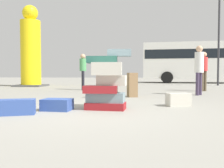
{
  "coord_description": "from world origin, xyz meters",
  "views": [
    {
      "loc": [
        1.03,
        -4.59,
        0.73
      ],
      "look_at": [
        0.39,
        1.39,
        0.47
      ],
      "focal_mm": 37.8,
      "sensor_mm": 36.0,
      "label": 1
    }
  ],
  "objects_px": {
    "yellow_dummy_statue": "(31,50)",
    "person_bearded_onlooker": "(199,66)",
    "person_tourist_with_camera": "(204,68)",
    "suitcase_brown_white_trunk": "(132,85)",
    "parked_bus": "(210,60)",
    "lamp_post": "(219,17)",
    "suitcase_tower": "(107,84)",
    "suitcase_navy_behind_tower": "(15,107)",
    "suitcase_cream_foreground_far": "(178,100)",
    "person_passerby_in_red": "(83,68)",
    "suitcase_navy_right_side": "(57,105)",
    "suitcase_teal_left_side": "(107,85)"
  },
  "relations": [
    {
      "from": "suitcase_brown_white_trunk",
      "to": "parked_bus",
      "type": "bearing_deg",
      "value": 48.6
    },
    {
      "from": "person_bearded_onlooker",
      "to": "lamp_post",
      "type": "relative_size",
      "value": 0.26
    },
    {
      "from": "suitcase_cream_foreground_far",
      "to": "lamp_post",
      "type": "bearing_deg",
      "value": 50.62
    },
    {
      "from": "suitcase_navy_behind_tower",
      "to": "person_bearded_onlooker",
      "type": "height_order",
      "value": "person_bearded_onlooker"
    },
    {
      "from": "suitcase_cream_foreground_far",
      "to": "yellow_dummy_statue",
      "type": "height_order",
      "value": "yellow_dummy_statue"
    },
    {
      "from": "suitcase_teal_left_side",
      "to": "person_bearded_onlooker",
      "type": "distance_m",
      "value": 3.32
    },
    {
      "from": "person_tourist_with_camera",
      "to": "yellow_dummy_statue",
      "type": "xyz_separation_m",
      "value": [
        -8.9,
        2.91,
        1.1
      ]
    },
    {
      "from": "suitcase_cream_foreground_far",
      "to": "person_passerby_in_red",
      "type": "bearing_deg",
      "value": 107.08
    },
    {
      "from": "suitcase_navy_right_side",
      "to": "yellow_dummy_statue",
      "type": "bearing_deg",
      "value": 121.73
    },
    {
      "from": "person_tourist_with_camera",
      "to": "suitcase_navy_behind_tower",
      "type": "bearing_deg",
      "value": 10.34
    },
    {
      "from": "suitcase_navy_behind_tower",
      "to": "person_tourist_with_camera",
      "type": "bearing_deg",
      "value": 32.14
    },
    {
      "from": "suitcase_tower",
      "to": "suitcase_navy_right_side",
      "type": "relative_size",
      "value": 2.19
    },
    {
      "from": "suitcase_tower",
      "to": "lamp_post",
      "type": "distance_m",
      "value": 12.48
    },
    {
      "from": "person_tourist_with_camera",
      "to": "parked_bus",
      "type": "xyz_separation_m",
      "value": [
        2.95,
        9.11,
        0.85
      ]
    },
    {
      "from": "person_tourist_with_camera",
      "to": "lamp_post",
      "type": "relative_size",
      "value": 0.25
    },
    {
      "from": "suitcase_teal_left_side",
      "to": "parked_bus",
      "type": "bearing_deg",
      "value": 70.03
    },
    {
      "from": "suitcase_navy_behind_tower",
      "to": "yellow_dummy_statue",
      "type": "distance_m",
      "value": 10.14
    },
    {
      "from": "suitcase_tower",
      "to": "lamp_post",
      "type": "xyz_separation_m",
      "value": [
        5.62,
        10.51,
        3.68
      ]
    },
    {
      "from": "person_bearded_onlooker",
      "to": "person_tourist_with_camera",
      "type": "relative_size",
      "value": 1.03
    },
    {
      "from": "suitcase_tower",
      "to": "parked_bus",
      "type": "height_order",
      "value": "parked_bus"
    },
    {
      "from": "parked_bus",
      "to": "lamp_post",
      "type": "bearing_deg",
      "value": -95.25
    },
    {
      "from": "suitcase_teal_left_side",
      "to": "person_passerby_in_red",
      "type": "height_order",
      "value": "person_passerby_in_red"
    },
    {
      "from": "suitcase_navy_right_side",
      "to": "person_passerby_in_red",
      "type": "relative_size",
      "value": 0.35
    },
    {
      "from": "person_passerby_in_red",
      "to": "lamp_post",
      "type": "bearing_deg",
      "value": 107.23
    },
    {
      "from": "person_passerby_in_red",
      "to": "suitcase_tower",
      "type": "bearing_deg",
      "value": 1.97
    },
    {
      "from": "suitcase_navy_right_side",
      "to": "yellow_dummy_statue",
      "type": "distance_m",
      "value": 9.9
    },
    {
      "from": "parked_bus",
      "to": "lamp_post",
      "type": "distance_m",
      "value": 4.73
    },
    {
      "from": "suitcase_navy_behind_tower",
      "to": "parked_bus",
      "type": "xyz_separation_m",
      "value": [
        7.88,
        15.33,
        1.7
      ]
    },
    {
      "from": "person_bearded_onlooker",
      "to": "lamp_post",
      "type": "bearing_deg",
      "value": -165.44
    },
    {
      "from": "yellow_dummy_statue",
      "to": "suitcase_teal_left_side",
      "type": "bearing_deg",
      "value": -49.54
    },
    {
      "from": "person_tourist_with_camera",
      "to": "suitcase_brown_white_trunk",
      "type": "bearing_deg",
      "value": 2.1
    },
    {
      "from": "person_passerby_in_red",
      "to": "yellow_dummy_statue",
      "type": "relative_size",
      "value": 0.35
    },
    {
      "from": "suitcase_teal_left_side",
      "to": "lamp_post",
      "type": "height_order",
      "value": "lamp_post"
    },
    {
      "from": "yellow_dummy_statue",
      "to": "lamp_post",
      "type": "xyz_separation_m",
      "value": [
        11.14,
        2.18,
        2.12
      ]
    },
    {
      "from": "yellow_dummy_statue",
      "to": "person_bearded_onlooker",
      "type": "bearing_deg",
      "value": -30.34
    },
    {
      "from": "suitcase_cream_foreground_far",
      "to": "person_tourist_with_camera",
      "type": "distance_m",
      "value": 5.16
    },
    {
      "from": "parked_bus",
      "to": "suitcase_brown_white_trunk",
      "type": "bearing_deg",
      "value": -111.63
    },
    {
      "from": "person_tourist_with_camera",
      "to": "yellow_dummy_statue",
      "type": "height_order",
      "value": "yellow_dummy_statue"
    },
    {
      "from": "suitcase_tower",
      "to": "suitcase_navy_behind_tower",
      "type": "xyz_separation_m",
      "value": [
        -1.55,
        -0.79,
        -0.39
      ]
    },
    {
      "from": "suitcase_brown_white_trunk",
      "to": "person_tourist_with_camera",
      "type": "xyz_separation_m",
      "value": [
        2.92,
        2.75,
        0.6
      ]
    },
    {
      "from": "person_passerby_in_red",
      "to": "suitcase_brown_white_trunk",
      "type": "bearing_deg",
      "value": 21.54
    },
    {
      "from": "person_tourist_with_camera",
      "to": "lamp_post",
      "type": "distance_m",
      "value": 6.42
    },
    {
      "from": "person_passerby_in_red",
      "to": "parked_bus",
      "type": "xyz_separation_m",
      "value": [
        8.15,
        8.87,
        0.86
      ]
    },
    {
      "from": "suitcase_navy_behind_tower",
      "to": "suitcase_brown_white_trunk",
      "type": "xyz_separation_m",
      "value": [
        2.02,
        3.47,
        0.24
      ]
    },
    {
      "from": "suitcase_teal_left_side",
      "to": "parked_bus",
      "type": "relative_size",
      "value": 0.08
    },
    {
      "from": "person_tourist_with_camera",
      "to": "parked_bus",
      "type": "distance_m",
      "value": 9.61
    },
    {
      "from": "parked_bus",
      "to": "suitcase_tower",
      "type": "bearing_deg",
      "value": -108.85
    },
    {
      "from": "suitcase_brown_white_trunk",
      "to": "suitcase_cream_foreground_far",
      "type": "bearing_deg",
      "value": -76.74
    },
    {
      "from": "suitcase_navy_behind_tower",
      "to": "parked_bus",
      "type": "relative_size",
      "value": 0.07
    },
    {
      "from": "suitcase_navy_right_side",
      "to": "person_passerby_in_red",
      "type": "distance_m",
      "value": 6.03
    }
  ]
}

